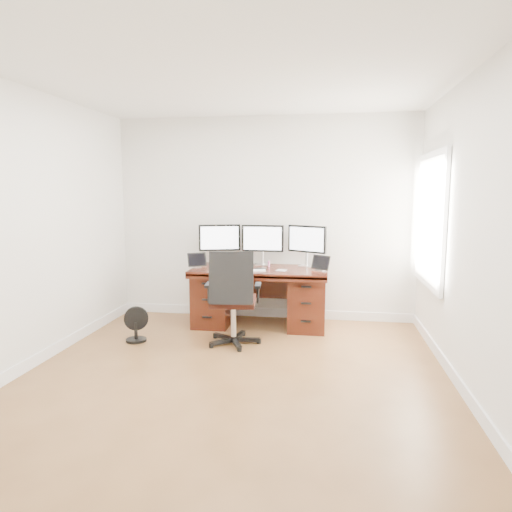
# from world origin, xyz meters

# --- Properties ---
(ground) EXTENTS (4.50, 4.50, 0.00)m
(ground) POSITION_xyz_m (0.00, 0.00, 0.00)
(ground) COLOR brown
(ground) RESTS_ON ground
(back_wall) EXTENTS (4.00, 0.10, 2.70)m
(back_wall) POSITION_xyz_m (0.00, 2.25, 1.35)
(back_wall) COLOR white
(back_wall) RESTS_ON ground
(right_wall) EXTENTS (0.10, 4.50, 2.70)m
(right_wall) POSITION_xyz_m (2.00, 0.11, 1.35)
(right_wall) COLOR white
(right_wall) RESTS_ON ground
(desk) EXTENTS (1.70, 0.80, 0.75)m
(desk) POSITION_xyz_m (0.00, 1.83, 0.40)
(desk) COLOR #40170C
(desk) RESTS_ON ground
(office_chair) EXTENTS (0.64, 0.63, 1.08)m
(office_chair) POSITION_xyz_m (-0.19, 1.02, 0.36)
(office_chair) COLOR black
(office_chair) RESTS_ON ground
(floor_fan) EXTENTS (0.27, 0.23, 0.40)m
(floor_fan) POSITION_xyz_m (-1.32, 0.98, 0.19)
(floor_fan) COLOR black
(floor_fan) RESTS_ON ground
(monitor_left) EXTENTS (0.53, 0.20, 0.53)m
(monitor_left) POSITION_xyz_m (-0.58, 2.07, 1.09)
(monitor_left) COLOR silver
(monitor_left) RESTS_ON desk
(monitor_center) EXTENTS (0.55, 0.14, 0.53)m
(monitor_center) POSITION_xyz_m (-0.00, 2.07, 1.09)
(monitor_center) COLOR silver
(monitor_center) RESTS_ON desk
(monitor_right) EXTENTS (0.50, 0.29, 0.53)m
(monitor_right) POSITION_xyz_m (0.58, 2.07, 1.09)
(monitor_right) COLOR silver
(monitor_right) RESTS_ON desk
(tablet_left) EXTENTS (0.24, 0.18, 0.19)m
(tablet_left) POSITION_xyz_m (-0.81, 1.75, 0.84)
(tablet_left) COLOR silver
(tablet_left) RESTS_ON desk
(tablet_right) EXTENTS (0.24, 0.18, 0.19)m
(tablet_right) POSITION_xyz_m (0.76, 1.75, 0.84)
(tablet_right) COLOR silver
(tablet_right) RESTS_ON desk
(keyboard) EXTENTS (0.30, 0.17, 0.01)m
(keyboard) POSITION_xyz_m (-0.04, 1.59, 0.76)
(keyboard) COLOR white
(keyboard) RESTS_ON desk
(trackpad) EXTENTS (0.14, 0.14, 0.01)m
(trackpad) POSITION_xyz_m (0.29, 1.67, 0.76)
(trackpad) COLOR #B9BBC0
(trackpad) RESTS_ON desk
(drawing_tablet) EXTENTS (0.24, 0.17, 0.01)m
(drawing_tablet) POSITION_xyz_m (-0.23, 1.65, 0.76)
(drawing_tablet) COLOR black
(drawing_tablet) RESTS_ON desk
(phone) EXTENTS (0.14, 0.07, 0.01)m
(phone) POSITION_xyz_m (0.02, 1.76, 0.76)
(phone) COLOR black
(phone) RESTS_ON desk
(figurine_yellow) EXTENTS (0.03, 0.03, 0.08)m
(figurine_yellow) POSITION_xyz_m (-0.35, 1.95, 0.79)
(figurine_yellow) COLOR #D7D274
(figurine_yellow) RESTS_ON desk
(figurine_orange) EXTENTS (0.03, 0.03, 0.08)m
(figurine_orange) POSITION_xyz_m (-0.27, 1.95, 0.79)
(figurine_orange) COLOR #FDB04D
(figurine_orange) RESTS_ON desk
(figurine_brown) EXTENTS (0.03, 0.03, 0.08)m
(figurine_brown) POSITION_xyz_m (-0.13, 1.95, 0.79)
(figurine_brown) COLOR #966047
(figurine_brown) RESTS_ON desk
(figurine_pink) EXTENTS (0.03, 0.03, 0.08)m
(figurine_pink) POSITION_xyz_m (0.10, 1.95, 0.79)
(figurine_pink) COLOR pink
(figurine_pink) RESTS_ON desk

